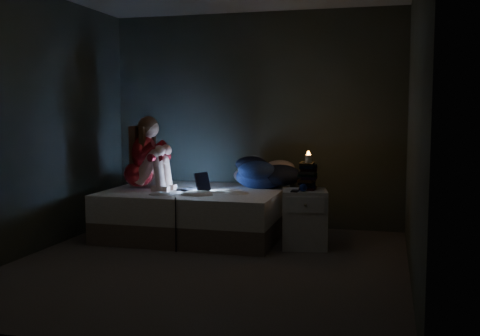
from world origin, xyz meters
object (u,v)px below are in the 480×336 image
(nightstand, at_px, (304,219))
(candle, at_px, (308,157))
(woman, at_px, (138,153))
(phone, at_px, (293,191))
(laptop, at_px, (193,181))
(bed, at_px, (195,213))

(nightstand, height_order, candle, candle)
(woman, distance_m, phone, 1.85)
(nightstand, distance_m, phone, 0.34)
(candle, height_order, phone, candle)
(candle, bearing_deg, nightstand, -114.41)
(nightstand, bearing_deg, phone, -142.07)
(laptop, xyz_separation_m, phone, (1.16, -0.26, -0.03))
(laptop, distance_m, candle, 1.33)
(woman, distance_m, laptop, 0.71)
(candle, relative_size, phone, 0.57)
(bed, height_order, laptop, laptop)
(laptop, relative_size, nightstand, 0.53)
(nightstand, bearing_deg, laptop, 163.02)
(woman, relative_size, nightstand, 1.38)
(candle, bearing_deg, laptop, 176.30)
(laptop, height_order, nightstand, laptop)
(bed, xyz_separation_m, nightstand, (1.28, -0.22, 0.04))
(bed, height_order, nightstand, nightstand)
(laptop, distance_m, phone, 1.19)
(bed, xyz_separation_m, candle, (1.30, -0.17, 0.68))
(bed, bearing_deg, phone, -16.13)
(woman, bearing_deg, candle, 3.84)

